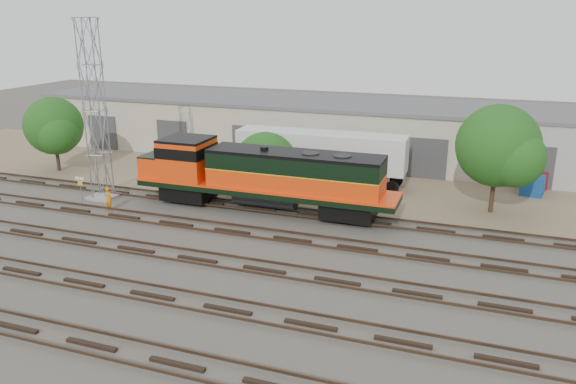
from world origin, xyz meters
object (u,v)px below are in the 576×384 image
(locomotive, at_px, (260,175))
(worker, at_px, (109,199))
(semi_trailer, at_px, (325,152))
(signal_tower, at_px, (95,114))

(locomotive, distance_m, worker, 10.65)
(worker, bearing_deg, semi_trailer, -117.74)
(signal_tower, xyz_separation_m, semi_trailer, (14.41, 9.10, -3.65))
(locomotive, height_order, signal_tower, signal_tower)
(signal_tower, bearing_deg, worker, -45.54)
(signal_tower, distance_m, worker, 6.26)
(locomotive, distance_m, semi_trailer, 8.05)
(worker, xyz_separation_m, semi_trailer, (12.22, 11.33, 1.78))
(locomotive, distance_m, signal_tower, 12.71)
(locomotive, relative_size, signal_tower, 1.44)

